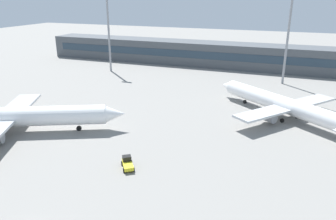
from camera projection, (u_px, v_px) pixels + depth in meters
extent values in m
plane|color=gray|center=(158.00, 121.00, 72.84)|extent=(400.00, 400.00, 0.00)
cube|color=#4C5156|center=(220.00, 55.00, 126.25)|extent=(145.86, 12.00, 9.00)
cube|color=#263847|center=(217.00, 56.00, 120.79)|extent=(138.57, 0.16, 2.80)
cylinder|color=white|center=(11.00, 117.00, 65.75)|extent=(35.86, 20.00, 4.00)
cone|color=white|center=(115.00, 114.00, 67.28)|extent=(5.61, 5.33, 3.80)
cube|color=silver|center=(6.00, 118.00, 65.78)|extent=(18.22, 30.63, 0.53)
cylinder|color=gray|center=(18.00, 114.00, 72.20)|extent=(3.94, 3.35, 2.10)
cylinder|color=black|center=(79.00, 128.00, 67.72)|extent=(1.13, 0.83, 1.05)
cylinder|color=black|center=(8.00, 125.00, 69.16)|extent=(1.13, 0.83, 1.05)
cylinder|color=white|center=(284.00, 105.00, 73.88)|extent=(29.79, 23.70, 3.65)
cone|color=white|center=(228.00, 86.00, 89.01)|extent=(5.29, 5.18, 3.46)
cube|color=silver|center=(287.00, 107.00, 73.21)|extent=(21.00, 25.77, 0.48)
cylinder|color=gray|center=(303.00, 108.00, 76.52)|extent=(3.61, 3.38, 1.92)
cylinder|color=gray|center=(269.00, 118.00, 70.80)|extent=(3.61, 3.38, 1.92)
cylinder|color=black|center=(245.00, 102.00, 84.45)|extent=(1.00, 0.88, 0.96)
cylinder|color=black|center=(297.00, 116.00, 74.49)|extent=(1.00, 0.88, 0.96)
cylinder|color=black|center=(282.00, 120.00, 72.01)|extent=(1.00, 0.88, 0.96)
cube|color=yellow|center=(128.00, 165.00, 53.16)|extent=(3.32, 3.80, 0.60)
cube|color=black|center=(127.00, 158.00, 53.76)|extent=(1.78, 1.71, 0.90)
cylinder|color=black|center=(131.00, 162.00, 54.54)|extent=(0.61, 0.71, 0.70)
cylinder|color=black|center=(122.00, 163.00, 54.17)|extent=(0.61, 0.71, 0.70)
cylinder|color=black|center=(134.00, 169.00, 52.35)|extent=(0.61, 0.71, 0.70)
cylinder|color=black|center=(124.00, 170.00, 51.98)|extent=(0.61, 0.71, 0.70)
cylinder|color=gray|center=(288.00, 38.00, 98.48)|extent=(0.70, 0.70, 28.19)
cylinder|color=gray|center=(109.00, 30.00, 115.03)|extent=(0.70, 0.70, 29.16)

